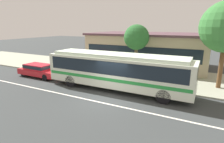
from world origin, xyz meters
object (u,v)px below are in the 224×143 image
Objects in this scene: sedan_behind_bus at (39,70)px; bus_stop_sign at (166,68)px; pedestrian_walking_along_curb at (93,64)px; transit_bus at (117,69)px; street_tree_near_stop at (137,38)px; pedestrian_waiting_near_sign at (114,66)px.

sedan_behind_bus is 12.30m from bus_stop_sign.
bus_stop_sign is (7.75, -1.19, 0.62)m from pedestrian_walking_along_curb.
transit_bus is 4.72× the size of bus_stop_sign.
pedestrian_walking_along_curb is 0.33× the size of street_tree_near_stop.
transit_bus reaches higher than pedestrian_waiting_near_sign.
bus_stop_sign is at bearing 10.15° from sedan_behind_bus.
transit_bus is at bearing -87.42° from street_tree_near_stop.
sedan_behind_bus is at bearing -149.71° from street_tree_near_stop.
sedan_behind_bus is 0.92× the size of street_tree_near_stop.
sedan_behind_bus is at bearing -154.18° from pedestrian_waiting_near_sign.
pedestrian_waiting_near_sign is (-1.87, 3.13, -0.55)m from transit_bus.
pedestrian_waiting_near_sign is 5.40m from bus_stop_sign.
sedan_behind_bus is (-8.68, -0.16, -0.99)m from transit_bus.
street_tree_near_stop is (4.15, 1.60, 2.79)m from pedestrian_walking_along_curb.
street_tree_near_stop is at bearing 21.06° from pedestrian_walking_along_curb.
sedan_behind_bus is at bearing -142.20° from pedestrian_walking_along_curb.
transit_bus is 3.93m from bus_stop_sign.
pedestrian_walking_along_curb is (4.32, 3.35, 0.38)m from sedan_behind_bus.
bus_stop_sign is 5.04m from street_tree_near_stop.
pedestrian_walking_along_curb is at bearing 178.82° from pedestrian_waiting_near_sign.
street_tree_near_stop is at bearing 142.22° from bus_stop_sign.
pedestrian_waiting_near_sign is at bearing 120.80° from transit_bus.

